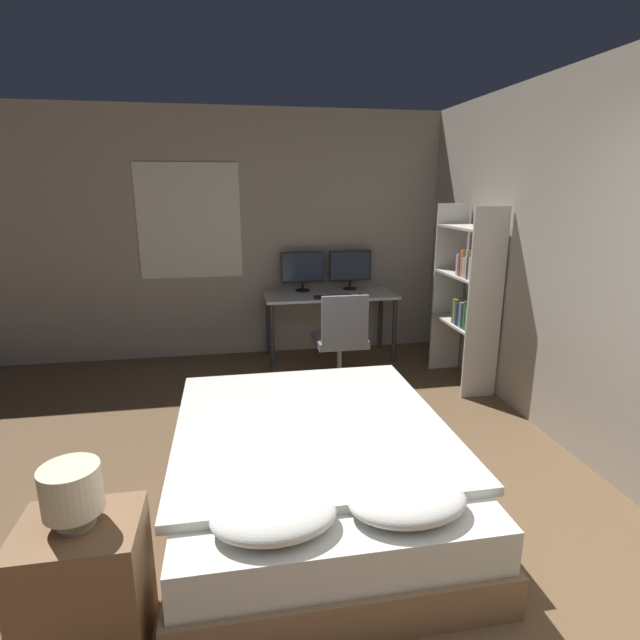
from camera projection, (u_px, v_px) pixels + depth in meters
name	position (u px, v px, depth m)	size (l,w,h in m)	color
wall_back	(286.00, 235.00, 5.62)	(12.00, 0.08, 2.70)	#9E9384
wall_side_right	(600.00, 269.00, 3.30)	(0.06, 12.00, 2.70)	#9E9384
bed	(314.00, 468.00, 2.99)	(1.61, 2.05, 0.57)	#846647
nightstand	(86.00, 587.00, 2.04)	(0.48, 0.39, 0.59)	brown
bedside_lamp	(71.00, 491.00, 1.93)	(0.23, 0.23, 0.26)	gray
desk	(330.00, 302.00, 5.51)	(1.44, 0.62, 0.74)	beige
monitor_left	(302.00, 269.00, 5.57)	(0.48, 0.16, 0.44)	black
monitor_right	(350.00, 267.00, 5.67)	(0.48, 0.16, 0.44)	black
keyboard	(334.00, 297.00, 5.29)	(0.41, 0.13, 0.02)	black
computer_mouse	(361.00, 295.00, 5.34)	(0.07, 0.05, 0.04)	black
office_chair	(341.00, 347.00, 4.86)	(0.52, 0.52, 0.92)	black
bookshelf	(470.00, 290.00, 4.67)	(0.33, 0.79, 1.72)	beige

